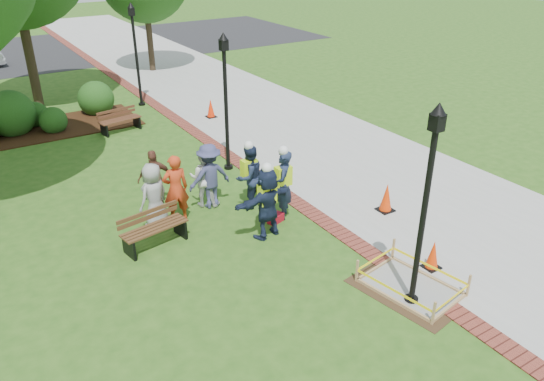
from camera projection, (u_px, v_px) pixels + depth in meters
ground at (281, 252)px, 12.64m from camera, size 100.00×100.00×0.00m
sidewalk at (251, 109)px, 22.59m from camera, size 6.00×60.00×0.02m
brick_edging at (180, 122)px, 21.03m from camera, size 0.50×60.00×0.03m
mulch_bed at (44, 129)px, 20.27m from camera, size 7.00×3.00×0.05m
parking_lot at (45, 51)px, 33.06m from camera, size 36.00×12.00×0.01m
wet_concrete_pad at (411, 280)px, 11.24m from camera, size 2.07×2.56×0.55m
bench_near at (155, 236)px, 12.77m from camera, size 1.69×0.81×0.88m
bench_far at (121, 125)px, 19.95m from camera, size 1.63×0.79×0.84m
cone_front at (433, 255)px, 11.88m from camera, size 0.36×0.36×0.72m
cone_back at (386, 198)px, 14.28m from camera, size 0.42×0.42×0.82m
cone_far at (211, 109)px, 21.40m from camera, size 0.39×0.39×0.77m
toolbox at (276, 218)px, 13.87m from camera, size 0.49×0.36×0.22m
lamp_near at (426, 195)px, 9.86m from camera, size 0.28×0.28×4.26m
lamp_mid at (226, 93)px, 15.91m from camera, size 0.28×0.28×4.26m
lamp_far at (135, 47)px, 21.96m from camera, size 0.28×0.28×4.26m
shrub_b at (15, 133)px, 19.92m from camera, size 1.76×1.76×1.76m
shrub_c at (55, 132)px, 20.08m from camera, size 1.02×1.02×1.02m
shrub_d at (98, 113)px, 22.06m from camera, size 1.45×1.45×1.45m
shrub_e at (38, 125)px, 20.71m from camera, size 1.00×1.00×1.00m
casual_person_a at (154, 196)px, 13.36m from camera, size 0.65×0.55×1.73m
casual_person_b at (176, 189)px, 13.61m from camera, size 0.63×0.45×1.84m
casual_person_c at (204, 178)px, 14.42m from camera, size 0.63×0.59×1.66m
casual_person_d at (155, 179)px, 14.41m from camera, size 0.56×0.40×1.63m
casual_person_e at (210, 176)px, 14.31m from camera, size 0.59×0.38×1.82m
hivis_worker_a at (267, 201)px, 12.88m from camera, size 0.64×0.47×1.98m
hivis_worker_b at (283, 183)px, 13.73m from camera, size 0.67×0.71×2.03m
hivis_worker_c at (249, 175)px, 14.28m from camera, size 0.63×0.48×1.93m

